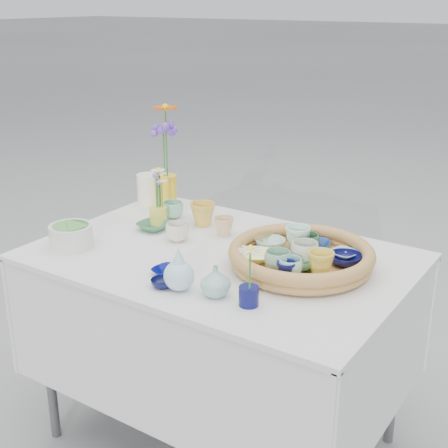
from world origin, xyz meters
The scene contains 34 objects.
ground centered at (0.00, 0.00, 0.00)m, with size 80.00×80.00×0.00m, color gray.
display_table centered at (0.00, 0.00, 0.00)m, with size 1.26×0.86×0.77m, color silver, non-canonical shape.
wicker_tray centered at (0.28, 0.05, 0.80)m, with size 0.47×0.47×0.08m, color olive, non-canonical shape.
tray_ceramic_0 centered at (0.26, 0.17, 0.80)m, with size 0.12×0.12×0.03m, color navy.
tray_ceramic_1 centered at (0.40, 0.12, 0.80)m, with size 0.11×0.11×0.03m, color #0B0C3C.
tray_ceramic_2 centered at (0.37, 0.00, 0.82)m, with size 0.08×0.08×0.08m, color gold.
tray_ceramic_3 centered at (0.29, 0.01, 0.80)m, with size 0.12×0.12×0.04m, color #428057.
tray_ceramic_4 centered at (0.25, -0.05, 0.82)m, with size 0.09×0.09×0.07m, color #83B895.
tray_ceramic_5 centered at (0.13, 0.11, 0.80)m, with size 0.10×0.10×0.03m, color silver.
tray_ceramic_6 centered at (0.22, 0.15, 0.82)m, with size 0.09×0.09×0.08m, color #C2FBDD.
tray_ceramic_7 centered at (0.29, 0.06, 0.82)m, with size 0.09×0.09×0.07m, color beige.
tray_ceramic_8 centered at (0.38, 0.17, 0.79)m, with size 0.09×0.09×0.02m, color #A5D4E6.
tray_ceramic_9 centered at (0.30, -0.08, 0.81)m, with size 0.06×0.06×0.06m, color #0D124E.
tray_ceramic_10 centered at (0.14, -0.02, 0.80)m, with size 0.12×0.12×0.03m, color #FBFF8A.
tray_ceramic_11 centered at (0.30, -0.06, 0.81)m, with size 0.08×0.08×0.06m, color #A4E8DD.
tray_ceramic_12 centered at (0.25, 0.15, 0.81)m, with size 0.08×0.08×0.06m, color #3F6E4A.
loose_ceramic_0 centered at (-0.22, 0.21, 0.81)m, with size 0.10×0.10×0.09m, color gold.
loose_ceramic_1 centered at (-0.09, 0.16, 0.80)m, with size 0.07×0.07×0.07m, color #DDB37C.
loose_ceramic_2 centered at (-0.35, 0.06, 0.78)m, with size 0.12×0.12×0.03m, color #3A7250.
loose_ceramic_3 centered at (-0.20, 0.02, 0.80)m, with size 0.08×0.08×0.07m, color beige.
loose_ceramic_4 centered at (-0.05, -0.23, 0.78)m, with size 0.09×0.09×0.02m, color #000660.
loose_ceramic_5 centered at (-0.37, 0.21, 0.80)m, with size 0.08×0.08×0.07m, color #7DC4A5.
loose_ceramic_6 centered at (0.00, -0.31, 0.78)m, with size 0.08×0.08×0.02m, color #0B0F38.
fluted_bowl centered at (-0.48, -0.23, 0.80)m, with size 0.15×0.15×0.08m, color silver, non-canonical shape.
bud_vase_paleblue centered at (0.05, -0.30, 0.84)m, with size 0.09×0.09×0.14m, color silver, non-canonical shape.
bud_vase_seafoam centered at (0.16, -0.27, 0.81)m, with size 0.09×0.09×0.09m, color #88B9AC.
bud_vase_cobalt centered at (0.28, -0.27, 0.79)m, with size 0.06×0.06×0.06m, color #0C0E4B.
single_daisy centered at (0.28, -0.28, 0.88)m, with size 0.08×0.08×0.14m, color silver, non-canonical shape.
tall_vase_yellow centered at (-0.46, 0.30, 0.84)m, with size 0.07×0.07×0.14m, color yellow.
gerbera centered at (-0.46, 0.29, 1.05)m, with size 0.12×0.12×0.30m, color #E64700, non-canonical shape.
hydrangea centered at (-0.47, 0.28, 1.00)m, with size 0.08×0.08×0.27m, color #6C41CA, non-canonical shape.
white_pitcher centered at (-0.56, 0.29, 0.83)m, with size 0.14×0.10×0.13m, color white, non-canonical shape.
daisy_cup centered at (-0.37, 0.11, 0.80)m, with size 0.07×0.07×0.07m, color #E1DB4B.
daisy_posy centered at (-0.36, 0.12, 0.91)m, with size 0.08×0.08×0.15m, color white, non-canonical shape.
Camera 1 is at (1.10, -1.63, 1.60)m, focal length 50.00 mm.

